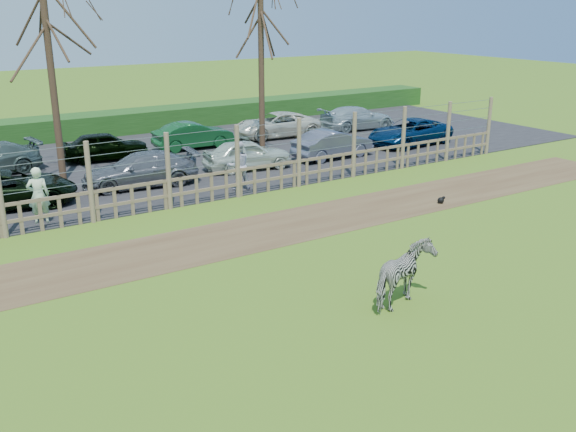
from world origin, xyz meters
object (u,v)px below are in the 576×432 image
car_3 (140,170)px  car_10 (105,146)px  visitor_a (38,195)px  car_11 (193,135)px  car_5 (333,144)px  car_6 (410,132)px  car_12 (276,125)px  car_13 (357,118)px  car_4 (247,154)px  zebra (404,275)px  tree_right (261,31)px  crow (441,200)px  car_2 (7,189)px  tree_mid (48,47)px  visitor_b (238,166)px

car_3 → car_10: size_ratio=1.17×
visitor_a → car_11: visitor_a is taller
car_5 → car_11: 6.52m
car_3 → car_6: bearing=97.5°
car_3 → car_5: (8.53, -0.12, 0.00)m
car_12 → car_3: bearing=-54.3°
car_13 → car_12: bearing=86.9°
car_4 → car_5: size_ratio=0.97×
zebra → tree_right: bearing=-39.2°
car_6 → zebra: bearing=-48.4°
tree_right → car_5: 5.79m
crow → car_12: car_12 is taller
zebra → crow: 8.05m
zebra → crow: bearing=-70.9°
car_2 → car_5: same height
crow → tree_mid: bearing=135.0°
tree_right → car_5: (1.68, -3.09, -4.60)m
tree_right → car_10: (-6.63, 1.77, -4.60)m
car_6 → car_10: (-12.97, 4.61, 0.00)m
crow → car_6: bearing=53.5°
car_4 → car_6: bearing=-82.6°
tree_right → car_4: (-2.37, -2.86, -4.60)m
car_5 → car_12: (0.39, 5.24, 0.00)m
car_5 → tree_right: bearing=25.6°
crow → car_2: bearing=149.3°
car_3 → car_12: size_ratio=0.96×
visitor_b → car_10: 7.49m
car_5 → car_12: same height
tree_mid → crow: bearing=-45.0°
crow → visitor_b: bearing=134.0°
tree_mid → car_2: tree_mid is taller
zebra → car_11: 17.48m
car_5 → tree_mid: bearing=73.4°
zebra → visitor_b: size_ratio=0.98×
tree_right → visitor_a: 12.85m
crow → car_12: 12.55m
car_11 → car_13: 9.27m
visitor_b → car_5: (5.76, 2.18, -0.26)m
visitor_a → crow: bearing=170.2°
visitor_a → crow: (11.68, -5.01, -0.79)m
crow → car_4: 8.13m
crow → car_4: (-3.18, 7.46, 0.52)m
visitor_b → tree_mid: bearing=-31.9°
car_4 → car_13: same height
car_5 → car_3: bearing=86.2°
zebra → car_10: bearing=-15.6°
car_12 → car_5: bearing=1.6°
car_3 → car_6: 13.19m
tree_mid → visitor_a: tree_mid is taller
car_6 → car_11: bearing=-123.2°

